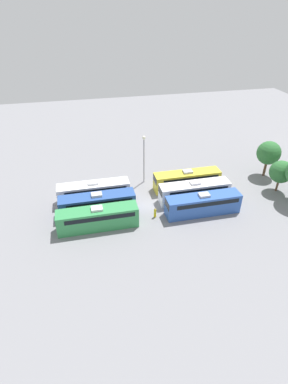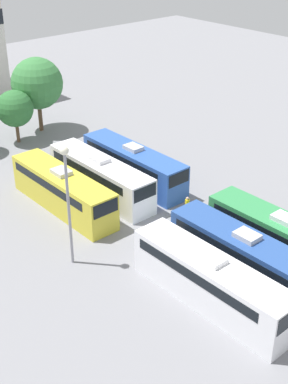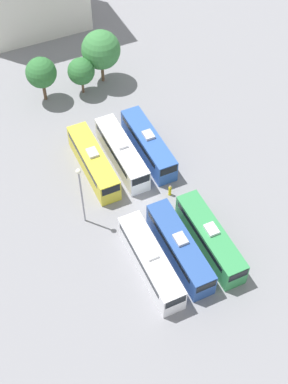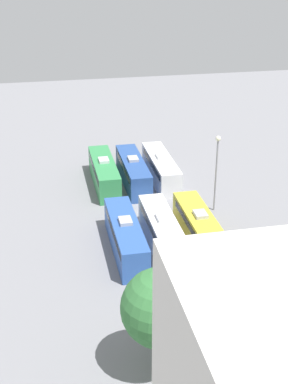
# 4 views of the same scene
# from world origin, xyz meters

# --- Properties ---
(ground_plane) EXTENTS (129.36, 129.36, 0.00)m
(ground_plane) POSITION_xyz_m (0.00, 0.00, 0.00)
(ground_plane) COLOR gray
(bus_0) EXTENTS (2.62, 11.54, 3.50)m
(bus_0) POSITION_xyz_m (-3.52, -8.06, 1.72)
(bus_0) COLOR white
(bus_0) RESTS_ON ground_plane
(bus_1) EXTENTS (2.62, 11.54, 3.50)m
(bus_1) POSITION_xyz_m (0.09, -7.81, 1.72)
(bus_1) COLOR #284C93
(bus_1) RESTS_ON ground_plane
(bus_2) EXTENTS (2.62, 11.54, 3.50)m
(bus_2) POSITION_xyz_m (3.71, -8.10, 1.72)
(bus_2) COLOR #338C4C
(bus_2) RESTS_ON ground_plane
(bus_3) EXTENTS (2.62, 11.54, 3.50)m
(bus_3) POSITION_xyz_m (-3.73, 7.99, 1.72)
(bus_3) COLOR gold
(bus_3) RESTS_ON ground_plane
(bus_4) EXTENTS (2.62, 11.54, 3.50)m
(bus_4) POSITION_xyz_m (0.06, 7.90, 1.72)
(bus_4) COLOR white
(bus_4) RESTS_ON ground_plane
(bus_5) EXTENTS (2.62, 11.54, 3.50)m
(bus_5) POSITION_xyz_m (3.75, 7.90, 1.72)
(bus_5) COLOR #2D56A8
(bus_5) RESTS_ON ground_plane
(worker_person) EXTENTS (0.36, 0.36, 1.63)m
(worker_person) POSITION_xyz_m (3.15, 0.48, 0.75)
(worker_person) COLOR gold
(worker_person) RESTS_ON ground_plane
(light_pole) EXTENTS (0.60, 0.60, 8.85)m
(light_pole) POSITION_xyz_m (-7.54, 1.17, 5.90)
(light_pole) COLOR gray
(light_pole) RESTS_ON ground_plane
(tree_1) EXTENTS (3.82, 3.82, 5.62)m
(tree_1) POSITION_xyz_m (0.50, 22.90, 3.69)
(tree_1) COLOR brown
(tree_1) RESTS_ON ground_plane
(tree_2) EXTENTS (5.54, 5.54, 8.12)m
(tree_2) POSITION_xyz_m (4.09, 24.17, 5.34)
(tree_2) COLOR brown
(tree_2) RESTS_ON ground_plane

